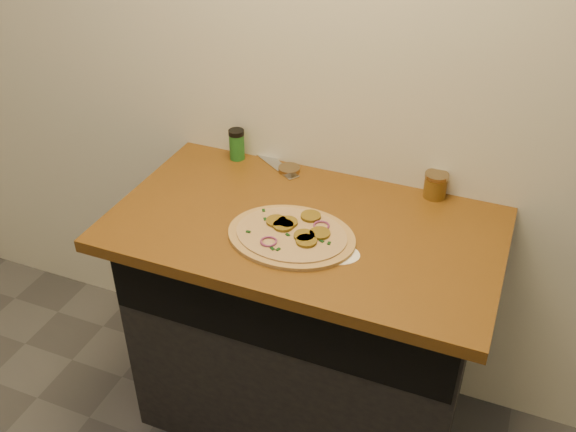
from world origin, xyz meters
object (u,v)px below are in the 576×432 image
at_px(salsa_jar, 436,185).
at_px(spice_shaker, 237,144).
at_px(chefs_knife, 264,155).
at_px(pizza, 292,235).

height_order(salsa_jar, spice_shaker, spice_shaker).
relative_size(chefs_knife, salsa_jar, 3.51).
bearing_deg(salsa_jar, pizza, -131.60).
xyz_separation_m(chefs_knife, spice_shaker, (-0.08, -0.05, 0.05)).
bearing_deg(chefs_knife, spice_shaker, -147.61).
xyz_separation_m(pizza, chefs_knife, (-0.28, 0.43, -0.00)).
height_order(chefs_knife, spice_shaker, spice_shaker).
bearing_deg(chefs_knife, salsa_jar, -3.57).
bearing_deg(pizza, spice_shaker, 133.97).
height_order(pizza, salsa_jar, salsa_jar).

